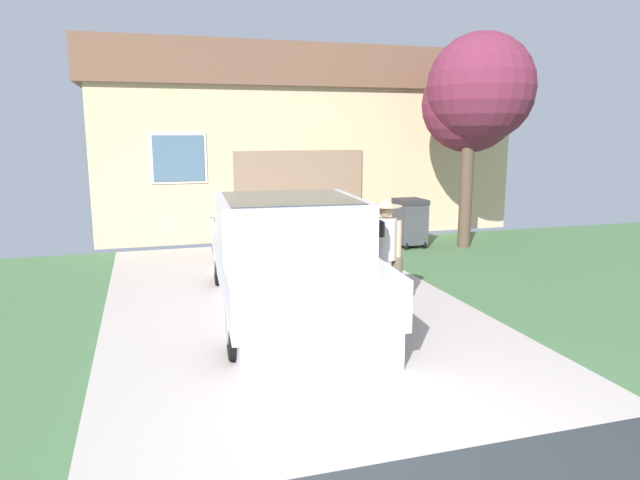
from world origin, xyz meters
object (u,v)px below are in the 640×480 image
at_px(front_yard_tree, 478,95).
at_px(wheeled_trash_bin, 410,221).
at_px(person_with_hat, 385,251).
at_px(house_with_garage, 287,139).
at_px(handbag, 393,313).
at_px(pickup_truck, 288,262).

distance_m(front_yard_tree, wheeled_trash_bin, 3.08).
xyz_separation_m(person_with_hat, wheeled_trash_bin, (2.47, 4.34, -0.35)).
bearing_deg(front_yard_tree, house_with_garage, 119.01).
height_order(house_with_garage, front_yard_tree, front_yard_tree).
distance_m(handbag, front_yard_tree, 6.56).
relative_size(person_with_hat, house_with_garage, 0.16).
bearing_deg(handbag, wheeled_trash_bin, 62.03).
relative_size(handbag, front_yard_tree, 0.08).
bearing_deg(handbag, person_with_hat, 94.28).
xyz_separation_m(pickup_truck, front_yard_tree, (5.08, 3.50, 2.58)).
bearing_deg(wheeled_trash_bin, handbag, -117.97).
xyz_separation_m(pickup_truck, handbag, (1.27, -0.78, -0.62)).
bearing_deg(handbag, front_yard_tree, 48.30).
bearing_deg(handbag, house_with_garage, 84.82).
bearing_deg(person_with_hat, front_yard_tree, -121.92).
xyz_separation_m(pickup_truck, wheeled_trash_bin, (3.72, 3.83, -0.16)).
bearing_deg(front_yard_tree, pickup_truck, -145.46).
relative_size(handbag, house_with_garage, 0.04).
xyz_separation_m(pickup_truck, house_with_garage, (2.14, 8.81, 1.56)).
xyz_separation_m(person_with_hat, handbag, (0.02, -0.27, -0.81)).
height_order(pickup_truck, wheeled_trash_bin, pickup_truck).
relative_size(pickup_truck, person_with_hat, 3.33).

